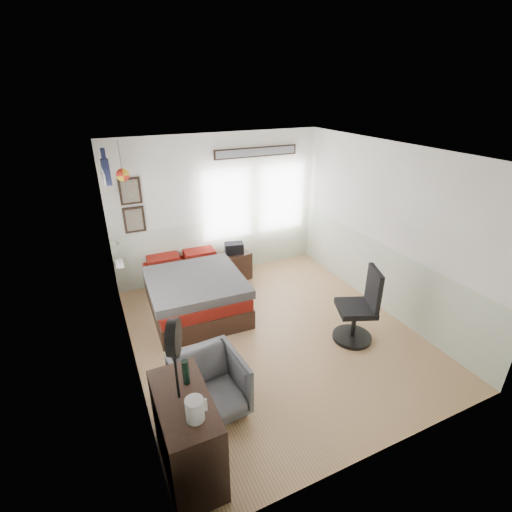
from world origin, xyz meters
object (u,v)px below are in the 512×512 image
object	(u,v)px
armchair	(209,386)
nightstand	(235,266)
bed	(194,290)
task_chair	(360,312)
dresser	(187,434)

from	to	relation	value
armchair	nightstand	size ratio (longest dim) A/B	1.43
bed	nightstand	distance (m)	1.19
armchair	task_chair	world-z (taller)	task_chair
nightstand	armchair	bearing A→B (deg)	-129.04
nightstand	task_chair	world-z (taller)	task_chair
bed	armchair	bearing A→B (deg)	-99.40
dresser	task_chair	world-z (taller)	task_chair
dresser	armchair	world-z (taller)	dresser
armchair	task_chair	size ratio (longest dim) A/B	0.67
dresser	task_chair	size ratio (longest dim) A/B	0.87
bed	armchair	world-z (taller)	armchair
dresser	nightstand	size ratio (longest dim) A/B	1.84
dresser	armchair	xyz separation A→B (m)	(0.41, 0.59, -0.10)
armchair	nightstand	xyz separation A→B (m)	(1.45, 2.87, -0.08)
bed	armchair	xyz separation A→B (m)	(-0.46, -2.22, 0.04)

